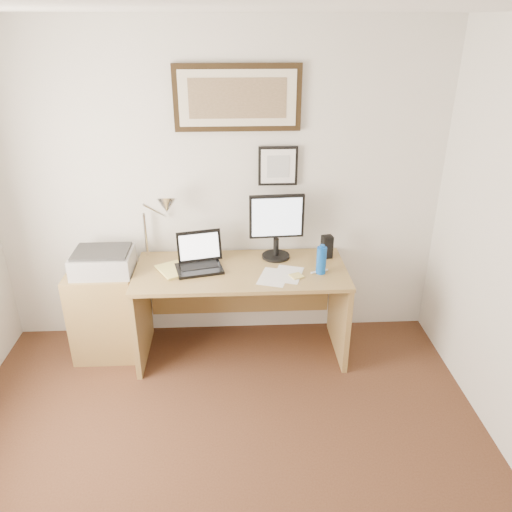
{
  "coord_description": "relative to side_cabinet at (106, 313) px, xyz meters",
  "views": [
    {
      "loc": [
        0.1,
        -1.73,
        2.46
      ],
      "look_at": [
        0.26,
        1.43,
        0.95
      ],
      "focal_mm": 35.0,
      "sensor_mm": 36.0,
      "label": 1
    }
  ],
  "objects": [
    {
      "name": "printer",
      "position": [
        0.04,
        -0.0,
        0.45
      ],
      "size": [
        0.44,
        0.34,
        0.18
      ],
      "color": "#A6A6A9",
      "rests_on": "side_cabinet"
    },
    {
      "name": "paper_sheet_a",
      "position": [
        1.31,
        -0.19,
        0.39
      ],
      "size": [
        0.27,
        0.33,
        0.0
      ],
      "primitive_type": "cube",
      "rotation": [
        0.0,
        0.0,
        -0.31
      ],
      "color": "silver",
      "rests_on": "desk"
    },
    {
      "name": "water_bottle",
      "position": [
        1.66,
        -0.14,
        0.49
      ],
      "size": [
        0.07,
        0.07,
        0.21
      ],
      "primitive_type": "cylinder",
      "color": "#0D4EB2",
      "rests_on": "desk"
    },
    {
      "name": "laptop",
      "position": [
        0.76,
        -0.0,
        0.44
      ],
      "size": [
        0.39,
        0.36,
        0.26
      ],
      "color": "black",
      "rests_on": "desk"
    },
    {
      "name": "side_cabinet",
      "position": [
        0.0,
        0.0,
        0.0
      ],
      "size": [
        0.5,
        0.4,
        0.73
      ],
      "primitive_type": "cube",
      "color": "olive",
      "rests_on": "floor"
    },
    {
      "name": "wall_back",
      "position": [
        0.92,
        0.32,
        0.89
      ],
      "size": [
        3.5,
        0.02,
        2.5
      ],
      "primitive_type": "cube",
      "color": "silver",
      "rests_on": "ground"
    },
    {
      "name": "ceiling",
      "position": [
        0.92,
        -1.68,
        2.13
      ],
      "size": [
        4.0,
        4.0,
        0.0
      ],
      "primitive_type": "plane",
      "rotation": [
        3.14,
        0.0,
        0.0
      ],
      "color": "silver",
      "rests_on": "ground"
    },
    {
      "name": "lcd_monitor",
      "position": [
        1.35,
        0.14,
        0.68
      ],
      "size": [
        0.42,
        0.22,
        0.52
      ],
      "color": "black",
      "rests_on": "desk"
    },
    {
      "name": "sticky_pad",
      "position": [
        1.48,
        -0.19,
        0.39
      ],
      "size": [
        0.11,
        0.11,
        0.01
      ],
      "primitive_type": "cube",
      "rotation": [
        0.0,
        0.0,
        0.41
      ],
      "color": "#D8C466",
      "rests_on": "desk"
    },
    {
      "name": "speaker",
      "position": [
        1.75,
        0.13,
        0.48
      ],
      "size": [
        0.09,
        0.09,
        0.18
      ],
      "primitive_type": "cube",
      "rotation": [
        0.0,
        0.0,
        0.21
      ],
      "color": "black",
      "rests_on": "desk"
    },
    {
      "name": "marker_pen",
      "position": [
        1.66,
        -0.13,
        0.39
      ],
      "size": [
        0.14,
        0.06,
        0.02
      ],
      "primitive_type": "cylinder",
      "rotation": [
        0.0,
        1.57,
        0.35
      ],
      "color": "white",
      "rests_on": "desk"
    },
    {
      "name": "picture_small",
      "position": [
        1.37,
        0.29,
        1.09
      ],
      "size": [
        0.3,
        0.03,
        0.3
      ],
      "color": "black",
      "rests_on": "wall_back"
    },
    {
      "name": "book",
      "position": [
        0.48,
        -0.1,
        0.39
      ],
      "size": [
        0.3,
        0.32,
        0.02
      ],
      "primitive_type": "imported",
      "rotation": [
        0.0,
        0.0,
        0.52
      ],
      "color": "#EEE270",
      "rests_on": "desk"
    },
    {
      "name": "paper_sheet_b",
      "position": [
        1.42,
        -0.15,
        0.39
      ],
      "size": [
        0.27,
        0.32,
        0.0
      ],
      "primitive_type": "cube",
      "rotation": [
        0.0,
        0.0,
        -0.31
      ],
      "color": "silver",
      "rests_on": "desk"
    },
    {
      "name": "picture_large",
      "position": [
        1.07,
        0.29,
        1.59
      ],
      "size": [
        0.92,
        0.04,
        0.47
      ],
      "color": "black",
      "rests_on": "wall_back"
    },
    {
      "name": "desk_lamp",
      "position": [
        0.51,
        0.13,
        0.82
      ],
      "size": [
        0.29,
        0.27,
        0.53
      ],
      "color": "white",
      "rests_on": "desk"
    },
    {
      "name": "bottle_cap",
      "position": [
        1.66,
        -0.14,
        0.6
      ],
      "size": [
        0.04,
        0.04,
        0.02
      ],
      "primitive_type": "cylinder",
      "color": "#0D4EB2",
      "rests_on": "water_bottle"
    },
    {
      "name": "desk",
      "position": [
        1.07,
        0.04,
        0.15
      ],
      "size": [
        1.6,
        0.7,
        0.75
      ],
      "color": "olive",
      "rests_on": "floor"
    }
  ]
}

